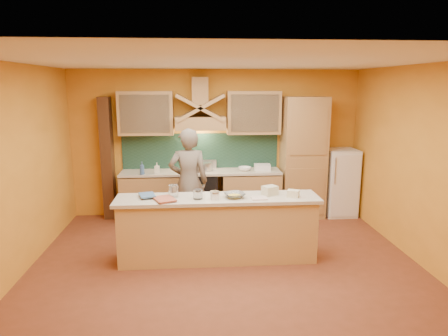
{
  "coord_description": "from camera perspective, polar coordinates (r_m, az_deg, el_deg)",
  "views": [
    {
      "loc": [
        -0.42,
        -5.16,
        2.51
      ],
      "look_at": [
        0.04,
        0.9,
        1.24
      ],
      "focal_mm": 32.0,
      "sensor_mm": 36.0,
      "label": 1
    }
  ],
  "objects": [
    {
      "name": "floor",
      "position": [
        5.76,
        0.33,
        -14.07
      ],
      "size": [
        5.5,
        5.0,
        0.01
      ],
      "primitive_type": "cube",
      "color": "brown",
      "rests_on": "ground"
    },
    {
      "name": "ceiling",
      "position": [
        5.19,
        0.36,
        14.99
      ],
      "size": [
        5.5,
        5.0,
        0.01
      ],
      "primitive_type": "cube",
      "color": "white",
      "rests_on": "wall_back"
    },
    {
      "name": "wall_back",
      "position": [
        7.75,
        -1.16,
        3.55
      ],
      "size": [
        5.5,
        0.02,
        2.8
      ],
      "primitive_type": "cube",
      "color": "orange",
      "rests_on": "floor"
    },
    {
      "name": "wall_front",
      "position": [
        2.91,
        4.41,
        -10.63
      ],
      "size": [
        5.5,
        0.02,
        2.8
      ],
      "primitive_type": "cube",
      "color": "orange",
      "rests_on": "floor"
    },
    {
      "name": "wall_left",
      "position": [
        5.77,
        -28.02,
        -0.7
      ],
      "size": [
        0.02,
        5.0,
        2.8
      ],
      "primitive_type": "cube",
      "color": "orange",
      "rests_on": "floor"
    },
    {
      "name": "wall_right",
      "position": [
        6.16,
        26.77,
        0.13
      ],
      "size": [
        0.02,
        5.0,
        2.8
      ],
      "primitive_type": "cube",
      "color": "orange",
      "rests_on": "floor"
    },
    {
      "name": "base_cabinet_left",
      "position": [
        7.69,
        -10.36,
        -4.09
      ],
      "size": [
        1.1,
        0.6,
        0.86
      ],
      "primitive_type": "cube",
      "color": "tan",
      "rests_on": "floor"
    },
    {
      "name": "base_cabinet_right",
      "position": [
        7.72,
        3.83,
        -3.86
      ],
      "size": [
        1.1,
        0.6,
        0.86
      ],
      "primitive_type": "cube",
      "color": "tan",
      "rests_on": "floor"
    },
    {
      "name": "counter_top",
      "position": [
        7.54,
        -3.29,
        -0.57
      ],
      "size": [
        3.0,
        0.62,
        0.04
      ],
      "primitive_type": "cube",
      "color": "beige",
      "rests_on": "base_cabinet_left"
    },
    {
      "name": "stove",
      "position": [
        7.65,
        -3.25,
        -3.86
      ],
      "size": [
        0.6,
        0.58,
        0.9
      ],
      "primitive_type": "cube",
      "color": "black",
      "rests_on": "floor"
    },
    {
      "name": "backsplash",
      "position": [
        7.75,
        -3.36,
        2.41
      ],
      "size": [
        3.0,
        0.03,
        0.7
      ],
      "primitive_type": "cube",
      "color": "#19382D",
      "rests_on": "wall_back"
    },
    {
      "name": "range_hood",
      "position": [
        7.45,
        -3.38,
        6.45
      ],
      "size": [
        0.92,
        0.5,
        0.24
      ],
      "primitive_type": "cube",
      "color": "tan",
      "rests_on": "wall_back"
    },
    {
      "name": "hood_chimney",
      "position": [
        7.51,
        -3.45,
        10.93
      ],
      "size": [
        0.3,
        0.3,
        0.5
      ],
      "primitive_type": "cube",
      "color": "tan",
      "rests_on": "wall_back"
    },
    {
      "name": "upper_cabinet_left",
      "position": [
        7.56,
        -11.09,
        7.7
      ],
      "size": [
        1.0,
        0.35,
        0.8
      ],
      "primitive_type": "cube",
      "color": "tan",
      "rests_on": "wall_back"
    },
    {
      "name": "upper_cabinet_right",
      "position": [
        7.59,
        4.23,
        7.9
      ],
      "size": [
        1.0,
        0.35,
        0.8
      ],
      "primitive_type": "cube",
      "color": "tan",
      "rests_on": "wall_back"
    },
    {
      "name": "pantry_column",
      "position": [
        7.77,
        11.22,
        1.48
      ],
      "size": [
        0.8,
        0.6,
        2.3
      ],
      "primitive_type": "cube",
      "color": "tan",
      "rests_on": "floor"
    },
    {
      "name": "fridge",
      "position": [
        8.1,
        16.2,
        -1.97
      ],
      "size": [
        0.58,
        0.6,
        1.3
      ],
      "primitive_type": "cube",
      "color": "white",
      "rests_on": "floor"
    },
    {
      "name": "trim_column_left",
      "position": [
        7.81,
        -16.29,
        1.28
      ],
      "size": [
        0.2,
        0.3,
        2.3
      ],
      "primitive_type": "cube",
      "color": "#472816",
      "rests_on": "floor"
    },
    {
      "name": "island_body",
      "position": [
        5.85,
        -0.9,
        -8.94
      ],
      "size": [
        2.8,
        0.55,
        0.88
      ],
      "primitive_type": "cube",
      "color": "tan",
      "rests_on": "floor"
    },
    {
      "name": "island_top",
      "position": [
        5.7,
        -0.91,
        -4.42
      ],
      "size": [
        2.9,
        0.62,
        0.05
      ],
      "primitive_type": "cube",
      "color": "beige",
      "rests_on": "island_body"
    },
    {
      "name": "person",
      "position": [
        6.74,
        -5.08,
        -2.0
      ],
      "size": [
        0.69,
        0.47,
        1.82
      ],
      "primitive_type": "imported",
      "rotation": [
        0.0,
        0.0,
        3.2
      ],
      "color": "#70665B",
      "rests_on": "floor"
    },
    {
      "name": "pot_large",
      "position": [
        7.38,
        -3.78,
        -0.2
      ],
      "size": [
        0.26,
        0.26,
        0.16
      ],
      "primitive_type": "cylinder",
      "rotation": [
        0.0,
        0.0,
        0.16
      ],
      "color": "silver",
      "rests_on": "stove"
    },
    {
      "name": "pot_small",
      "position": [
        7.54,
        -2.4,
        0.04
      ],
      "size": [
        0.25,
        0.25,
        0.15
      ],
      "primitive_type": "cylinder",
      "rotation": [
        0.0,
        0.0,
        0.39
      ],
      "color": "silver",
      "rests_on": "stove"
    },
    {
      "name": "soap_bottle_a",
      "position": [
        7.4,
        -9.56,
        0.01
      ],
      "size": [
        0.09,
        0.09,
        0.2
      ],
      "primitive_type": "imported",
      "rotation": [
        0.0,
        0.0,
        -0.01
      ],
      "color": "white",
      "rests_on": "counter_top"
    },
    {
      "name": "soap_bottle_b",
      "position": [
        7.35,
        -11.64,
        -0.02
      ],
      "size": [
        0.11,
        0.11,
        0.23
      ],
      "primitive_type": "imported",
      "rotation": [
        0.0,
        0.0,
        0.21
      ],
      "color": "#355993",
      "rests_on": "counter_top"
    },
    {
      "name": "bowl_back",
      "position": [
        7.54,
        2.97,
        -0.12
      ],
      "size": [
        0.24,
        0.24,
        0.07
      ],
      "primitive_type": "imported",
      "rotation": [
        0.0,
        0.0,
        0.01
      ],
      "color": "white",
      "rests_on": "counter_top"
    },
    {
      "name": "dish_rack",
      "position": [
        7.64,
        5.48,
        0.13
      ],
      "size": [
        0.32,
        0.26,
        0.11
      ],
      "primitive_type": "cube",
      "rotation": [
        0.0,
        0.0,
        -0.08
      ],
      "color": "white",
      "rests_on": "counter_top"
    },
    {
      "name": "book_lower",
      "position": [
        5.55,
        -9.73,
        -4.6
      ],
      "size": [
        0.37,
        0.41,
        0.03
      ],
      "primitive_type": "imported",
      "rotation": [
        0.0,
        0.0,
        0.39
      ],
      "color": "#AC553D",
      "rests_on": "island_top"
    },
    {
      "name": "book_upper",
      "position": [
        5.76,
        -11.95,
        -3.91
      ],
      "size": [
        0.28,
        0.33,
        0.02
      ],
      "primitive_type": "imported",
      "rotation": [
        0.0,
        0.0,
        0.28
      ],
      "color": "#426691",
      "rests_on": "island_top"
    },
    {
      "name": "jar_large",
      "position": [
        5.73,
        -7.23,
        -3.26
      ],
      "size": [
        0.16,
        0.16,
        0.17
      ],
      "primitive_type": "cylinder",
      "rotation": [
        0.0,
        0.0,
        -0.22
      ],
      "color": "white",
      "rests_on": "island_top"
    },
    {
      "name": "jar_small",
      "position": [
        5.59,
        -3.75,
        -3.77
      ],
      "size": [
        0.14,
        0.14,
        0.14
      ],
      "primitive_type": "cylinder",
      "rotation": [
        0.0,
        0.0,
        0.12
      ],
      "color": "silver",
      "rests_on": "island_top"
    },
    {
      "name": "kitchen_scale",
      "position": [
        5.57,
        -1.3,
        -4.03
      ],
      "size": [
        0.12,
        0.12,
        0.09
      ],
      "primitive_type": "cube",
      "rotation": [
        0.0,
        0.0,
        0.11
      ],
      "color": "white",
      "rests_on": "island_top"
    },
    {
      "name": "mixing_bowl",
      "position": [
        5.65,
        1.51,
        -3.92
      ],
      "size": [
        0.36,
        0.36,
        0.07
      ],
      "primitive_type": "imported",
      "rotation": [
        0.0,
        0.0,
        0.32
      ],
      "color": "silver",
      "rests_on": "island_top"
    },
    {
      "name": "cloth",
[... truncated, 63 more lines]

